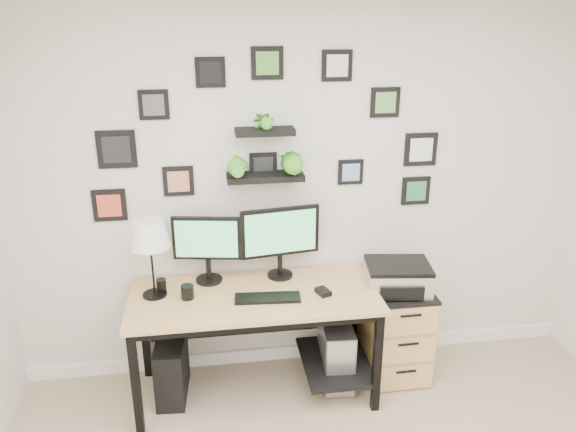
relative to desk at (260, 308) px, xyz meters
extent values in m
plane|color=silver|center=(0.38, 0.33, 0.67)|extent=(4.00, 0.00, 4.00)
cube|color=white|center=(0.38, 0.32, -0.58)|extent=(4.00, 0.03, 0.10)
cube|color=tan|center=(-0.04, -0.04, 0.11)|extent=(1.60, 0.70, 0.03)
cube|color=black|center=(-0.04, -0.04, 0.07)|extent=(1.54, 0.64, 0.05)
cube|color=black|center=(-0.04, 0.29, -0.17)|extent=(1.44, 0.02, 0.41)
cube|color=black|center=(0.51, -0.04, -0.45)|extent=(0.45, 0.63, 0.03)
cube|color=black|center=(-0.79, -0.34, -0.27)|extent=(0.05, 0.05, 0.72)
cube|color=black|center=(-0.79, 0.26, -0.27)|extent=(0.05, 0.05, 0.72)
cube|color=black|center=(0.71, -0.34, -0.27)|extent=(0.05, 0.05, 0.72)
cube|color=black|center=(0.71, 0.26, -0.27)|extent=(0.05, 0.05, 0.72)
cylinder|color=black|center=(-0.32, 0.20, 0.13)|extent=(0.21, 0.21, 0.02)
cylinder|color=black|center=(-0.32, 0.20, 0.21)|extent=(0.04, 0.04, 0.16)
cube|color=black|center=(-0.32, 0.19, 0.44)|extent=(0.45, 0.11, 0.30)
cube|color=#4CB272|center=(-0.32, 0.17, 0.44)|extent=(0.40, 0.08, 0.25)
cylinder|color=black|center=(0.16, 0.19, 0.13)|extent=(0.20, 0.20, 0.02)
cylinder|color=black|center=(0.16, 0.19, 0.21)|extent=(0.04, 0.04, 0.15)
cube|color=black|center=(0.16, 0.19, 0.46)|extent=(0.54, 0.11, 0.34)
cube|color=#4CB272|center=(0.17, 0.17, 0.46)|extent=(0.48, 0.08, 0.29)
cube|color=black|center=(0.04, -0.12, 0.13)|extent=(0.42, 0.16, 0.02)
cube|color=black|center=(0.40, -0.10, 0.14)|extent=(0.10, 0.12, 0.03)
cylinder|color=black|center=(-0.67, 0.04, 0.13)|extent=(0.15, 0.15, 0.01)
cylinder|color=black|center=(-0.67, 0.04, 0.37)|extent=(0.01, 0.01, 0.46)
cone|color=white|center=(-0.67, 0.04, 0.55)|extent=(0.25, 0.25, 0.17)
cylinder|color=black|center=(-0.46, -0.03, 0.17)|extent=(0.08, 0.08, 0.09)
cylinder|color=black|center=(-0.63, 0.10, 0.16)|extent=(0.06, 0.06, 0.08)
cube|color=black|center=(-0.60, 0.02, -0.42)|extent=(0.21, 0.43, 0.42)
cube|color=gray|center=(0.53, 0.02, -0.40)|extent=(0.23, 0.47, 0.45)
cube|color=silver|center=(0.51, -0.20, -0.40)|extent=(0.18, 0.02, 0.42)
cube|color=tan|center=(0.97, 0.06, -0.30)|extent=(0.42, 0.50, 0.65)
cube|color=black|center=(0.97, 0.06, 0.03)|extent=(0.43, 0.51, 0.02)
cube|color=tan|center=(0.97, -0.19, -0.52)|extent=(0.39, 0.02, 0.18)
cylinder|color=black|center=(0.97, -0.21, -0.46)|extent=(0.14, 0.02, 0.02)
cube|color=tan|center=(0.97, -0.19, -0.30)|extent=(0.39, 0.02, 0.18)
cylinder|color=black|center=(0.97, -0.21, -0.24)|extent=(0.14, 0.02, 0.02)
cube|color=tan|center=(0.97, -0.19, -0.08)|extent=(0.39, 0.02, 0.18)
cylinder|color=black|center=(0.97, -0.21, -0.02)|extent=(0.14, 0.02, 0.02)
cube|color=silver|center=(0.95, 0.03, 0.13)|extent=(0.46, 0.38, 0.16)
cube|color=black|center=(0.95, 0.03, 0.22)|extent=(0.46, 0.38, 0.03)
cube|color=black|center=(0.92, -0.14, 0.10)|extent=(0.29, 0.06, 0.10)
cube|color=black|center=(0.08, 0.24, 0.82)|extent=(0.50, 0.18, 0.04)
cube|color=black|center=(0.08, 0.23, 1.12)|extent=(0.38, 0.15, 0.04)
imported|color=green|center=(-0.09, 0.24, 0.98)|extent=(0.15, 0.12, 0.27)
imported|color=green|center=(0.25, 0.24, 0.98)|extent=(0.15, 0.15, 0.27)
imported|color=green|center=(0.08, 0.23, 1.27)|extent=(0.13, 0.09, 0.25)
cube|color=black|center=(0.88, 0.32, 1.27)|extent=(0.20, 0.02, 0.20)
cube|color=#5B9744|center=(0.88, 0.31, 1.27)|extent=(0.14, 0.00, 0.14)
cube|color=black|center=(-0.48, 0.32, 0.80)|extent=(0.20, 0.02, 0.20)
cube|color=#BE7058|center=(-0.48, 0.31, 0.80)|extent=(0.14, 0.00, 0.14)
cube|color=black|center=(-0.60, 0.32, 1.29)|extent=(0.18, 0.02, 0.18)
cube|color=#47474E|center=(-0.60, 0.31, 1.29)|extent=(0.13, 0.00, 0.13)
cube|color=black|center=(1.15, 0.32, 0.95)|extent=(0.23, 0.02, 0.23)
cube|color=silver|center=(1.15, 0.31, 0.95)|extent=(0.16, 0.00, 0.16)
cube|color=black|center=(-0.85, 0.32, 1.02)|extent=(0.24, 0.02, 0.24)
cube|color=black|center=(-0.85, 0.31, 1.02)|extent=(0.17, 0.00, 0.17)
cube|color=black|center=(-0.24, 0.32, 1.48)|extent=(0.18, 0.02, 0.18)
cube|color=black|center=(-0.24, 0.31, 1.48)|extent=(0.13, 0.00, 0.13)
cube|color=black|center=(1.14, 0.32, 0.65)|extent=(0.20, 0.02, 0.20)
cube|color=#2B774C|center=(1.14, 0.31, 0.65)|extent=(0.14, 0.00, 0.14)
cube|color=black|center=(0.67, 0.32, 0.81)|extent=(0.17, 0.02, 0.17)
cube|color=#7293C7|center=(0.67, 0.31, 0.81)|extent=(0.12, 0.00, 0.12)
cube|color=black|center=(0.55, 0.32, 1.51)|extent=(0.20, 0.02, 0.20)
cube|color=silver|center=(0.55, 0.31, 1.51)|extent=(0.14, 0.00, 0.14)
cube|color=black|center=(0.11, 0.32, 1.53)|extent=(0.20, 0.02, 0.20)
cube|color=#4E8C2E|center=(0.11, 0.31, 1.53)|extent=(0.14, 0.00, 0.14)
cube|color=black|center=(0.07, 0.32, 0.87)|extent=(0.18, 0.02, 0.18)
cube|color=black|center=(0.07, 0.31, 0.87)|extent=(0.13, 0.00, 0.13)
cube|color=black|center=(-0.93, 0.32, 0.65)|extent=(0.21, 0.02, 0.21)
cube|color=#C5472E|center=(-0.93, 0.31, 0.65)|extent=(0.15, 0.00, 0.15)
camera|label=1|loc=(-0.30, -3.24, 1.85)|focal=35.00mm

